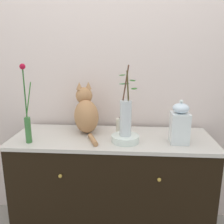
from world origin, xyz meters
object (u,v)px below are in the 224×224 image
Objects in this scene: sideboard at (112,187)px; bowl_porcelain at (125,139)px; cat_sitting at (86,113)px; vase_slim_green at (27,119)px; jar_lidded_porcelain at (180,124)px; candle_pillar at (119,126)px; vase_glass_clear at (126,116)px.

sideboard is 0.44m from bowl_porcelain.
bowl_porcelain is at bearing -32.09° from cat_sitting.
vase_slim_green reaches higher than jar_lidded_porcelain.
bowl_porcelain is at bearing 5.16° from vase_slim_green.
bowl_porcelain is 1.46× the size of candle_pillar.
sideboard is 4.84× the size of jar_lidded_porcelain.
bowl_porcelain reaches higher than sideboard.
sideboard is at bearing 15.29° from vase_slim_green.
vase_slim_green is 0.65m from bowl_porcelain.
vase_slim_green is 1.12× the size of vase_glass_clear.
candle_pillar is (0.25, -0.03, -0.09)m from cat_sitting.
cat_sitting reaches higher than bowl_porcelain.
candle_pillar is at bearing 52.79° from sideboard.
sideboard is 3.27× the size of cat_sitting.
candle_pillar is at bearing 107.43° from vase_glass_clear.
vase_glass_clear is (0.63, 0.06, 0.02)m from vase_slim_green.
sideboard is 0.59m from vase_glass_clear.
cat_sitting is 3.38× the size of candle_pillar.
cat_sitting is 0.83× the size of vase_slim_green.
cat_sitting reaches higher than candle_pillar.
cat_sitting is at bearing 35.24° from vase_slim_green.
jar_lidded_porcelain reaches higher than candle_pillar.
candle_pillar is (0.05, 0.06, 0.46)m from sideboard.
bowl_porcelain is 0.16m from vase_glass_clear.
jar_lidded_porcelain is 0.43m from candle_pillar.
jar_lidded_porcelain is (0.35, 0.01, 0.11)m from bowl_porcelain.
vase_slim_green is 0.63m from candle_pillar.
cat_sitting is 0.26m from candle_pillar.
candle_pillar is (-0.40, 0.14, -0.07)m from jar_lidded_porcelain.
bowl_porcelain is 0.37m from jar_lidded_porcelain.
vase_slim_green reaches higher than vase_glass_clear.
bowl_porcelain is at bearing -178.00° from jar_lidded_porcelain.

